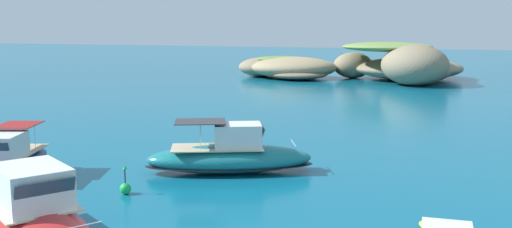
{
  "coord_description": "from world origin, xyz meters",
  "views": [
    {
      "loc": [
        10.26,
        -16.33,
        8.22
      ],
      "look_at": [
        -2.23,
        16.39,
        2.86
      ],
      "focal_mm": 40.47,
      "sensor_mm": 36.0,
      "label": 1
    }
  ],
  "objects_px": {
    "islet_small": "(286,68)",
    "motorboat_red": "(30,219)",
    "channel_buoy": "(125,188)",
    "islet_large": "(405,65)",
    "motorboat_navy": "(8,165)",
    "motorboat_teal": "(230,156)"
  },
  "relations": [
    {
      "from": "islet_large",
      "to": "motorboat_navy",
      "type": "height_order",
      "value": "islet_large"
    },
    {
      "from": "islet_large",
      "to": "motorboat_red",
      "type": "bearing_deg",
      "value": -94.14
    },
    {
      "from": "channel_buoy",
      "to": "motorboat_red",
      "type": "bearing_deg",
      "value": -85.82
    },
    {
      "from": "islet_small",
      "to": "motorboat_navy",
      "type": "height_order",
      "value": "islet_small"
    },
    {
      "from": "islet_small",
      "to": "motorboat_teal",
      "type": "bearing_deg",
      "value": -74.97
    },
    {
      "from": "islet_small",
      "to": "motorboat_red",
      "type": "distance_m",
      "value": 72.86
    },
    {
      "from": "islet_large",
      "to": "motorboat_navy",
      "type": "distance_m",
      "value": 67.25
    },
    {
      "from": "islet_small",
      "to": "motorboat_navy",
      "type": "relative_size",
      "value": 2.02
    },
    {
      "from": "islet_large",
      "to": "islet_small",
      "type": "relative_size",
      "value": 1.48
    },
    {
      "from": "islet_small",
      "to": "motorboat_red",
      "type": "relative_size",
      "value": 1.74
    },
    {
      "from": "motorboat_navy",
      "to": "channel_buoy",
      "type": "relative_size",
      "value": 6.33
    },
    {
      "from": "channel_buoy",
      "to": "islet_large",
      "type": "bearing_deg",
      "value": 84.97
    },
    {
      "from": "motorboat_teal",
      "to": "motorboat_red",
      "type": "bearing_deg",
      "value": -101.6
    },
    {
      "from": "islet_small",
      "to": "channel_buoy",
      "type": "relative_size",
      "value": 12.81
    },
    {
      "from": "islet_small",
      "to": "motorboat_red",
      "type": "height_order",
      "value": "islet_small"
    },
    {
      "from": "motorboat_teal",
      "to": "motorboat_navy",
      "type": "xyz_separation_m",
      "value": [
        -10.3,
        -6.0,
        -0.05
      ]
    },
    {
      "from": "islet_large",
      "to": "motorboat_navy",
      "type": "bearing_deg",
      "value": -101.1
    },
    {
      "from": "islet_large",
      "to": "motorboat_red",
      "type": "distance_m",
      "value": 73.0
    },
    {
      "from": "islet_large",
      "to": "channel_buoy",
      "type": "relative_size",
      "value": 18.96
    },
    {
      "from": "motorboat_red",
      "to": "channel_buoy",
      "type": "relative_size",
      "value": 7.39
    },
    {
      "from": "islet_large",
      "to": "motorboat_red",
      "type": "xyz_separation_m",
      "value": [
        -5.27,
        -72.79,
        -1.29
      ]
    },
    {
      "from": "islet_small",
      "to": "channel_buoy",
      "type": "height_order",
      "value": "islet_small"
    }
  ]
}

